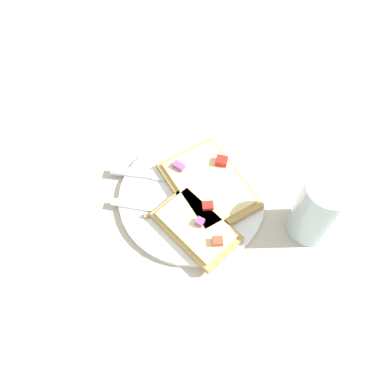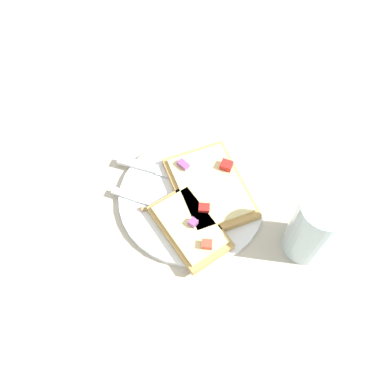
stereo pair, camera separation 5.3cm
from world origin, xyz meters
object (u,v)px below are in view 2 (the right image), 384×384
Objects in this scene: drinking_glass at (313,228)px; pizza_slice_corner at (190,227)px; pizza_slice_main at (210,187)px; knife at (161,171)px; plate at (192,197)px; fork at (173,210)px.

pizza_slice_corner is at bearing -133.25° from drinking_glass.
knife is at bearing -135.09° from pizza_slice_main.
fork is at bearing -81.71° from plate.
drinking_glass is at bearing 36.10° from pizza_slice_main.
plate is 0.04m from fork.
drinking_glass is (0.13, 0.13, 0.04)m from pizza_slice_corner.
fork is at bearing -77.17° from pizza_slice_main.
knife is at bearing -167.71° from plate.
pizza_slice_corner reaches higher than plate.
pizza_slice_main is (0.08, 0.05, 0.01)m from knife.
pizza_slice_corner is at bearing -30.43° from fork.
pizza_slice_corner is at bearing -45.23° from pizza_slice_main.
knife is 0.09m from pizza_slice_main.
drinking_glass reaches higher than pizza_slice_main.
plate is 1.33× the size of pizza_slice_main.
knife reaches higher than plate.
pizza_slice_corner is (0.04, -0.07, -0.00)m from pizza_slice_main.
pizza_slice_corner reaches higher than fork.
pizza_slice_main is (0.00, 0.07, 0.01)m from fork.
pizza_slice_main is (0.01, 0.03, 0.02)m from plate.
plate is at bearing -152.22° from drinking_glass.
plate is 0.04m from pizza_slice_main.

